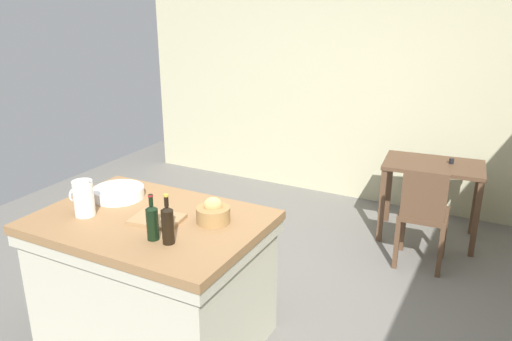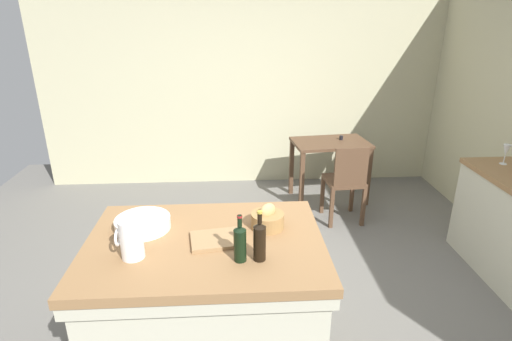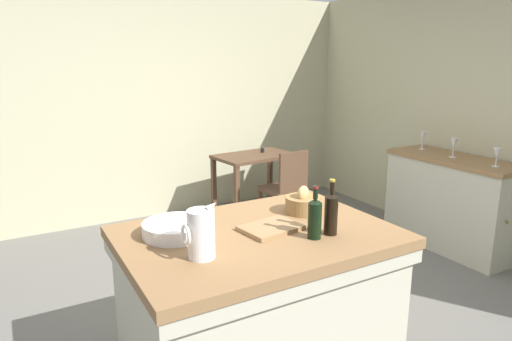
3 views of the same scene
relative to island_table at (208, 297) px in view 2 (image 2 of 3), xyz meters
name	(u,v)px [view 2 (image 2 of 3)]	position (x,y,z in m)	size (l,w,h in m)	color
ground_plane	(258,298)	(0.37, 0.58, -0.49)	(6.76, 6.76, 0.00)	#66635E
wall_back	(246,88)	(0.37, 3.18, 0.81)	(5.32, 0.12, 2.60)	#B7B28E
island_table	(208,297)	(0.00, 0.00, 0.00)	(1.46, 1.03, 0.91)	olive
writing_desk	(330,151)	(1.37, 2.46, 0.15)	(0.96, 0.65, 0.81)	#513826
wooden_chair	(346,181)	(1.41, 1.85, 0.01)	(0.43, 0.43, 0.92)	#513826
pitcher	(131,238)	(-0.40, -0.16, 0.54)	(0.17, 0.13, 0.28)	white
wash_bowl	(143,223)	(-0.41, 0.17, 0.46)	(0.35, 0.35, 0.07)	white
bread_basket	(268,219)	(0.40, 0.14, 0.48)	(0.21, 0.21, 0.17)	olive
cutting_board	(217,239)	(0.08, -0.01, 0.43)	(0.31, 0.23, 0.02)	#99754C
wine_bottle_dark	(260,240)	(0.32, -0.22, 0.55)	(0.07, 0.07, 0.30)	black
wine_bottle_amber	(240,242)	(0.21, -0.22, 0.54)	(0.07, 0.07, 0.28)	black
wine_glass_middle	(506,151)	(2.67, 1.18, 0.55)	(0.07, 0.07, 0.19)	white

